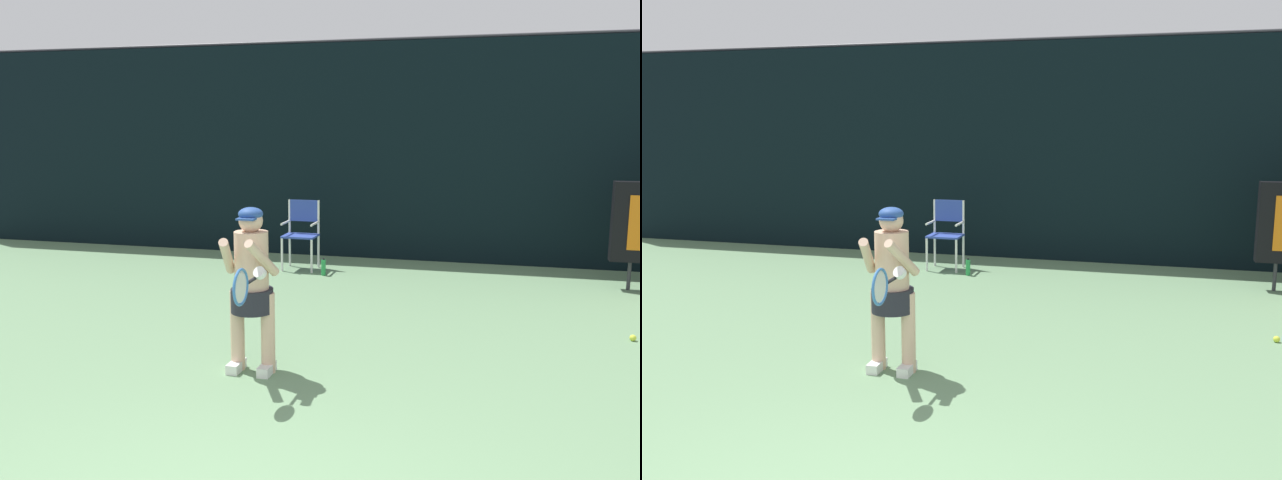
# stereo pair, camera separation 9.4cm
# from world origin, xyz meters

# --- Properties ---
(backdrop_screen) EXTENTS (18.00, 0.12, 3.66)m
(backdrop_screen) POSITION_xyz_m (0.00, 8.50, 1.81)
(backdrop_screen) COLOR black
(backdrop_screen) RESTS_ON ground
(umpire_chair) EXTENTS (0.52, 0.44, 1.08)m
(umpire_chair) POSITION_xyz_m (-1.66, 7.33, 0.62)
(umpire_chair) COLOR white
(umpire_chair) RESTS_ON ground
(water_bottle) EXTENTS (0.07, 0.07, 0.27)m
(water_bottle) POSITION_xyz_m (-1.19, 6.94, 0.12)
(water_bottle) COLOR green
(water_bottle) RESTS_ON ground
(tennis_player) EXTENTS (0.52, 0.59, 1.53)m
(tennis_player) POSITION_xyz_m (-0.80, 2.87, 0.85)
(tennis_player) COLOR white
(tennis_player) RESTS_ON ground
(tennis_racket) EXTENTS (0.03, 0.60, 0.31)m
(tennis_racket) POSITION_xyz_m (-0.66, 2.28, 0.96)
(tennis_racket) COLOR black
(tennis_ball_spare) EXTENTS (0.07, 0.07, 0.07)m
(tennis_ball_spare) POSITION_xyz_m (2.77, 4.75, 0.03)
(tennis_ball_spare) COLOR #CCDB3D
(tennis_ball_spare) RESTS_ON ground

